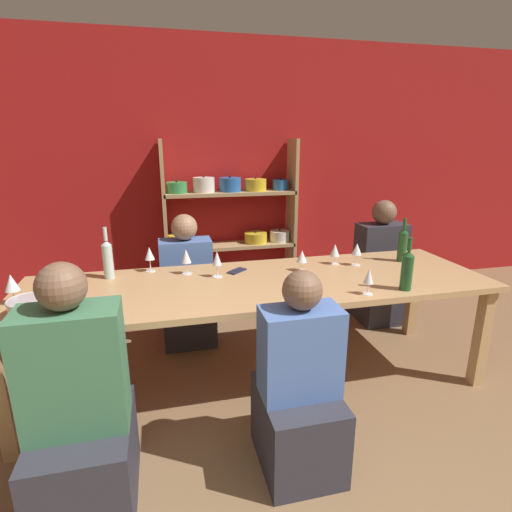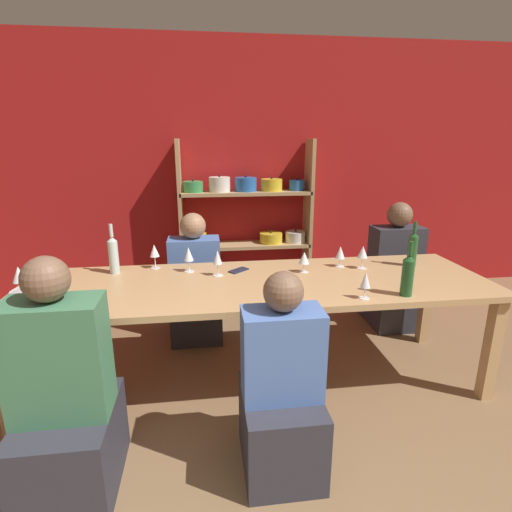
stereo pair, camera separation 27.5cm
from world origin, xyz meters
TOP-DOWN VIEW (x-y plane):
  - wall_back_red at (0.00, 3.83)m, footprint 8.80×0.06m
  - shelf_unit at (0.27, 3.63)m, footprint 1.40×0.30m
  - dining_table at (0.18, 1.96)m, footprint 3.15×0.96m
  - mixing_bowl at (-1.16, 1.73)m, footprint 0.23×0.23m
  - wine_bottle_green at (1.05, 1.59)m, footprint 0.07×0.07m
  - wine_bottle_dark at (-0.81, 2.27)m, footprint 0.07×0.07m
  - wine_bottle_amber at (1.38, 2.16)m, footprint 0.07×0.07m
  - wine_glass_white_a at (0.99, 2.14)m, footprint 0.07×0.07m
  - wine_glass_empty_a at (0.84, 2.21)m, footprint 0.07×0.07m
  - wine_glass_empty_b at (0.77, 1.58)m, footprint 0.06×0.06m
  - wine_glass_white_b at (-1.30, 1.92)m, footprint 0.08×0.08m
  - wine_glass_empty_c at (0.54, 2.11)m, footprint 0.08×0.08m
  - wine_glass_white_c at (-0.54, 2.35)m, footprint 0.07×0.07m
  - wine_glass_red_a at (-0.29, 2.24)m, footprint 0.07×0.07m
  - wine_glass_white_d at (-0.97, 1.67)m, footprint 0.08×0.08m
  - wine_glass_red_b at (-0.08, 2.12)m, footprint 0.07×0.07m
  - cell_phone at (0.07, 2.20)m, footprint 0.16×0.15m
  - person_near_a at (0.19, 1.17)m, footprint 0.40×0.50m
  - person_far_a at (1.57, 2.78)m, footprint 0.45×0.56m
  - person_near_b at (-0.86, 1.18)m, footprint 0.44×0.54m
  - person_far_b at (-0.26, 2.76)m, footprint 0.43×0.54m

SIDE VIEW (x-z plane):
  - person_near_a at x=0.19m, z-range -0.15..0.94m
  - person_far_b at x=-0.26m, z-range -0.15..0.95m
  - person_far_a at x=1.57m, z-range -0.16..0.99m
  - person_near_b at x=-0.86m, z-range -0.17..1.04m
  - shelf_unit at x=0.27m, z-range -0.16..1.54m
  - dining_table at x=0.18m, z-range 0.31..1.07m
  - cell_phone at x=0.07m, z-range 0.76..0.77m
  - mixing_bowl at x=-1.16m, z-range 0.77..0.86m
  - wine_glass_empty_c at x=0.54m, z-range 0.79..0.95m
  - wine_glass_empty_a at x=0.84m, z-range 0.79..0.95m
  - wine_glass_white_d at x=-0.97m, z-range 0.79..0.96m
  - wine_glass_empty_b at x=0.77m, z-range 0.79..0.96m
  - wine_glass_white_a at x=0.99m, z-range 0.80..0.97m
  - wine_glass_white_b at x=-1.30m, z-range 0.80..0.98m
  - wine_glass_red_a at x=-0.29m, z-range 0.80..0.98m
  - wine_glass_red_b at x=-0.08m, z-range 0.80..0.99m
  - wine_glass_white_c at x=-0.54m, z-range 0.80..0.98m
  - wine_bottle_green at x=1.05m, z-range 0.73..1.07m
  - wine_bottle_amber at x=1.38m, z-range 0.73..1.07m
  - wine_bottle_dark at x=-0.81m, z-range 0.73..1.09m
  - wall_back_red at x=0.00m, z-range 0.00..2.70m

